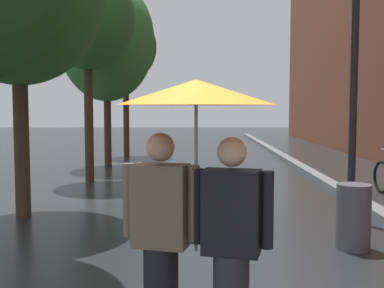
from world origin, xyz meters
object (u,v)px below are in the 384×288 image
at_px(street_lamp_post, 354,61).
at_px(litter_bin, 353,217).
at_px(street_tree_3, 107,40).
at_px(couple_under_umbrella, 196,173).
at_px(street_tree_2, 87,19).
at_px(street_tree_4, 126,48).

xyz_separation_m(street_lamp_post, litter_bin, (-0.45, -1.54, -2.14)).
bearing_deg(street_tree_3, couple_under_umbrella, -76.06).
xyz_separation_m(street_tree_2, litter_bin, (4.74, -5.67, -3.57)).
distance_m(street_tree_2, couple_under_umbrella, 9.22).
bearing_deg(street_tree_3, street_tree_2, -88.22).
bearing_deg(street_tree_2, street_tree_4, 90.15).
bearing_deg(street_tree_2, couple_under_umbrella, -72.12).
distance_m(couple_under_umbrella, litter_bin, 3.54).
height_order(street_tree_3, street_tree_4, street_tree_3).
relative_size(street_tree_2, street_lamp_post, 1.20).
relative_size(street_tree_3, street_tree_4, 1.07).
bearing_deg(litter_bin, couple_under_umbrella, -126.49).
bearing_deg(couple_under_umbrella, street_tree_3, 103.94).
bearing_deg(street_tree_2, street_tree_3, 91.78).
xyz_separation_m(street_tree_2, street_lamp_post, (5.19, -4.13, -1.43)).
relative_size(street_tree_4, litter_bin, 6.31).
height_order(street_tree_2, street_lamp_post, street_tree_2).
height_order(street_tree_3, litter_bin, street_tree_3).
height_order(street_tree_4, litter_bin, street_tree_4).
bearing_deg(street_tree_3, litter_bin, -60.54).
bearing_deg(street_tree_4, street_tree_3, -91.29).
height_order(street_tree_4, street_lamp_post, street_tree_4).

